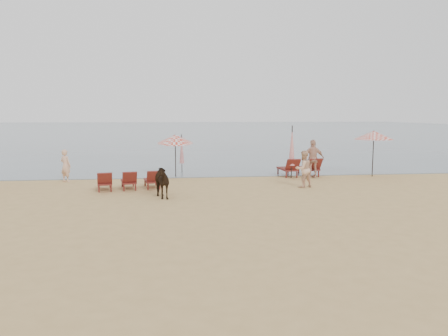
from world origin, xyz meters
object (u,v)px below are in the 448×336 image
object	(u,v)px
cow	(159,181)
umbrella_open_right	(374,135)
umbrella_closed_left	(182,149)
beachgoer_right_b	(313,159)
lounger_cluster_left	(129,180)
lounger_cluster_right	(300,168)
umbrella_closed_right	(292,146)
umbrella_open_left_b	(175,139)
beachgoer_right_a	(303,169)
beachgoer_left	(66,166)

from	to	relation	value
cow	umbrella_open_right	bearing A→B (deg)	4.21
umbrella_closed_left	cow	xyz separation A→B (m)	(-1.01, -7.02, -0.65)
beachgoer_right_b	lounger_cluster_left	bearing A→B (deg)	14.84
lounger_cluster_right	cow	bearing A→B (deg)	-149.41
umbrella_closed_left	umbrella_closed_right	xyz separation A→B (m)	(5.33, -2.68, 0.32)
lounger_cluster_right	umbrella_open_left_b	size ratio (longest dim) A/B	0.89
cow	beachgoer_right_a	world-z (taller)	beachgoer_right_a
beachgoer_right_b	umbrella_closed_right	bearing A→B (deg)	-0.39
umbrella_closed_right	umbrella_closed_left	bearing A→B (deg)	153.32
lounger_cluster_right	beachgoer_right_a	xyz separation A→B (m)	(-0.79, -3.22, 0.34)
umbrella_open_left_b	cow	world-z (taller)	umbrella_open_left_b
umbrella_closed_left	beachgoer_right_a	world-z (taller)	umbrella_closed_left
umbrella_open_left_b	beachgoer_right_a	bearing A→B (deg)	-43.54
umbrella_open_right	umbrella_closed_left	world-z (taller)	umbrella_open_right
lounger_cluster_right	umbrella_closed_right	xyz separation A→B (m)	(-0.58, -0.54, 1.14)
lounger_cluster_left	beachgoer_right_b	size ratio (longest dim) A/B	1.46
umbrella_open_right	beachgoer_right_b	bearing A→B (deg)	-173.21
umbrella_closed_right	beachgoer_right_b	world-z (taller)	umbrella_closed_right
umbrella_closed_right	cow	size ratio (longest dim) A/B	1.75
umbrella_closed_right	beachgoer_left	size ratio (longest dim) A/B	1.70
umbrella_open_right	beachgoer_right_a	world-z (taller)	umbrella_open_right
beachgoer_left	umbrella_closed_right	bearing A→B (deg)	-148.06
umbrella_open_right	umbrella_open_left_b	bearing A→B (deg)	179.56
cow	beachgoer_right_a	bearing A→B (deg)	-3.43
beachgoer_left	beachgoer_right_b	bearing A→B (deg)	-148.02
lounger_cluster_left	umbrella_open_right	size ratio (longest dim) A/B	1.19
umbrella_open_left_b	beachgoer_right_b	bearing A→B (deg)	-17.94
lounger_cluster_right	umbrella_closed_right	world-z (taller)	umbrella_closed_right
lounger_cluster_right	beachgoer_left	size ratio (longest dim) A/B	1.29
lounger_cluster_right	beachgoer_right_a	distance (m)	3.33
umbrella_closed_left	cow	bearing A→B (deg)	-98.17
lounger_cluster_right	beachgoer_right_a	bearing A→B (deg)	-108.51
lounger_cluster_right	beachgoer_right_b	bearing A→B (deg)	-50.70
beachgoer_right_a	beachgoer_right_b	distance (m)	2.99
umbrella_open_right	beachgoer_left	bearing A→B (deg)	-175.06
umbrella_closed_left	umbrella_open_right	bearing A→B (deg)	-15.01
umbrella_open_left_b	cow	xyz separation A→B (m)	(-0.66, -5.37, -1.29)
beachgoer_right_b	umbrella_open_left_b	bearing A→B (deg)	-9.06
lounger_cluster_left	umbrella_open_right	xyz separation A→B (m)	(11.89, 2.51, 1.70)
umbrella_closed_left	beachgoer_left	distance (m)	6.06
umbrella_open_left_b	umbrella_closed_right	distance (m)	5.78
lounger_cluster_left	lounger_cluster_right	xyz separation A→B (m)	(8.22, 2.93, 0.07)
lounger_cluster_left	beachgoer_left	xyz separation A→B (m)	(-3.13, 2.47, 0.37)
umbrella_open_left_b	umbrella_open_right	bearing A→B (deg)	-14.61
cow	beachgoer_left	distance (m)	6.27
lounger_cluster_left	umbrella_open_right	bearing A→B (deg)	2.17
lounger_cluster_right	beachgoer_right_b	distance (m)	0.89
lounger_cluster_right	umbrella_open_left_b	world-z (taller)	umbrella_open_left_b
lounger_cluster_left	beachgoer_right_b	xyz separation A→B (m)	(8.74, 2.40, 0.56)
lounger_cluster_right	beachgoer_right_b	world-z (taller)	beachgoer_right_b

